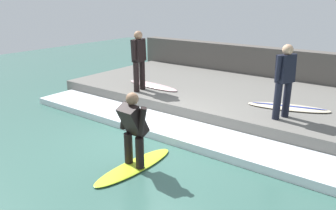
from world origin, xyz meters
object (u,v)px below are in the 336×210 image
at_px(surfboard_waiting_near, 288,107).
at_px(surfer_waiting_far, 139,58).
at_px(surfer_riding, 133,126).
at_px(surfboard_riding, 135,166).
at_px(surfboard_waiting_far, 153,85).
at_px(surfer_waiting_near, 285,78).

bearing_deg(surfboard_waiting_near, surfer_waiting_far, 103.29).
bearing_deg(surfer_riding, surfboard_riding, -153.43).
distance_m(surfer_waiting_far, surfboard_waiting_far, 1.10).
bearing_deg(surfer_waiting_near, surfboard_waiting_near, 4.51).
height_order(surfboard_riding, surfboard_waiting_near, surfboard_waiting_near).
xyz_separation_m(surfboard_waiting_near, surfer_waiting_far, (-0.95, 4.01, 0.93)).
height_order(surfer_waiting_near, surfer_waiting_far, surfer_waiting_far).
distance_m(surfboard_riding, surfer_waiting_near, 3.75).
bearing_deg(surfer_waiting_far, surfer_waiting_near, -87.56).
relative_size(surfer_waiting_far, surfboard_waiting_far, 0.87).
relative_size(surfboard_waiting_near, surfboard_waiting_far, 1.01).
height_order(surfboard_riding, surfer_waiting_far, surfer_waiting_far).
relative_size(surfboard_riding, surfer_waiting_far, 1.11).
bearing_deg(surfboard_waiting_near, surfer_riding, 157.76).
distance_m(surfer_waiting_near, surfboard_waiting_far, 4.18).
height_order(surfer_riding, surfboard_waiting_near, surfer_riding).
xyz_separation_m(surfboard_riding, surfer_waiting_far, (2.93, 2.43, 1.37)).
relative_size(surfer_riding, surfboard_waiting_far, 0.71).
relative_size(surfboard_riding, surfboard_waiting_near, 0.95).
distance_m(surfboard_riding, surfer_waiting_far, 4.04).
bearing_deg(surfboard_riding, surfboard_waiting_far, 34.55).
bearing_deg(surfboard_riding, surfer_riding, 26.57).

